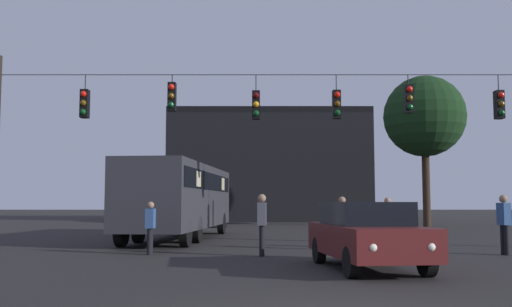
{
  "coord_description": "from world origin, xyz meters",
  "views": [
    {
      "loc": [
        -1.09,
        -7.4,
        1.52
      ],
      "look_at": [
        -1.04,
        13.06,
        3.27
      ],
      "focal_mm": 39.95,
      "sensor_mm": 36.0,
      "label": 1
    }
  ],
  "objects_px": {
    "car_far_left": "(209,214)",
    "tree_left_silhouette": "(423,117)",
    "pedestrian_trailing": "(341,220)",
    "pedestrian_crossing_left": "(260,221)",
    "pedestrian_crossing_center": "(386,220)",
    "pedestrian_near_bus": "(149,225)",
    "car_near_right": "(365,234)",
    "city_bus": "(179,194)",
    "pedestrian_crossing_right": "(502,221)"
  },
  "relations": [
    {
      "from": "city_bus",
      "to": "pedestrian_crossing_center",
      "type": "height_order",
      "value": "city_bus"
    },
    {
      "from": "pedestrian_crossing_center",
      "to": "tree_left_silhouette",
      "type": "relative_size",
      "value": 0.18
    },
    {
      "from": "pedestrian_near_bus",
      "to": "pedestrian_trailing",
      "type": "height_order",
      "value": "pedestrian_trailing"
    },
    {
      "from": "city_bus",
      "to": "car_far_left",
      "type": "distance_m",
      "value": 12.18
    },
    {
      "from": "pedestrian_crossing_left",
      "to": "pedestrian_crossing_right",
      "type": "height_order",
      "value": "pedestrian_crossing_left"
    },
    {
      "from": "pedestrian_crossing_center",
      "to": "pedestrian_crossing_right",
      "type": "height_order",
      "value": "pedestrian_crossing_right"
    },
    {
      "from": "car_far_left",
      "to": "pedestrian_trailing",
      "type": "height_order",
      "value": "pedestrian_trailing"
    },
    {
      "from": "city_bus",
      "to": "pedestrian_trailing",
      "type": "xyz_separation_m",
      "value": [
        5.86,
        -5.42,
        -0.91
      ]
    },
    {
      "from": "pedestrian_crossing_center",
      "to": "car_far_left",
      "type": "bearing_deg",
      "value": 112.73
    },
    {
      "from": "pedestrian_near_bus",
      "to": "tree_left_silhouette",
      "type": "xyz_separation_m",
      "value": [
        13.72,
        18.89,
        6.03
      ]
    },
    {
      "from": "car_near_right",
      "to": "pedestrian_near_bus",
      "type": "bearing_deg",
      "value": 147.14
    },
    {
      "from": "pedestrian_crossing_left",
      "to": "pedestrian_trailing",
      "type": "xyz_separation_m",
      "value": [
        2.58,
        2.03,
        -0.03
      ]
    },
    {
      "from": "car_far_left",
      "to": "tree_left_silhouette",
      "type": "distance_m",
      "value": 14.77
    },
    {
      "from": "car_near_right",
      "to": "pedestrian_crossing_center",
      "type": "xyz_separation_m",
      "value": [
        1.79,
        5.66,
        0.15
      ]
    },
    {
      "from": "car_near_right",
      "to": "pedestrian_trailing",
      "type": "bearing_deg",
      "value": 87.53
    },
    {
      "from": "city_bus",
      "to": "pedestrian_near_bus",
      "type": "height_order",
      "value": "city_bus"
    },
    {
      "from": "tree_left_silhouette",
      "to": "city_bus",
      "type": "bearing_deg",
      "value": -139.0
    },
    {
      "from": "pedestrian_crossing_center",
      "to": "pedestrian_trailing",
      "type": "bearing_deg",
      "value": -161.32
    },
    {
      "from": "city_bus",
      "to": "pedestrian_crossing_center",
      "type": "bearing_deg",
      "value": -33.35
    },
    {
      "from": "tree_left_silhouette",
      "to": "pedestrian_crossing_center",
      "type": "bearing_deg",
      "value": -110.57
    },
    {
      "from": "pedestrian_crossing_left",
      "to": "car_far_left",
      "type": "bearing_deg",
      "value": 98.65
    },
    {
      "from": "pedestrian_crossing_left",
      "to": "pedestrian_crossing_center",
      "type": "xyz_separation_m",
      "value": [
        4.15,
        2.56,
        -0.05
      ]
    },
    {
      "from": "city_bus",
      "to": "pedestrian_crossing_left",
      "type": "bearing_deg",
      "value": -66.24
    },
    {
      "from": "car_far_left",
      "to": "pedestrian_crossing_left",
      "type": "distance_m",
      "value": 19.81
    },
    {
      "from": "pedestrian_crossing_center",
      "to": "pedestrian_near_bus",
      "type": "relative_size",
      "value": 1.09
    },
    {
      "from": "pedestrian_crossing_left",
      "to": "pedestrian_near_bus",
      "type": "relative_size",
      "value": 1.14
    },
    {
      "from": "pedestrian_crossing_left",
      "to": "pedestrian_crossing_center",
      "type": "relative_size",
      "value": 1.04
    },
    {
      "from": "city_bus",
      "to": "pedestrian_crossing_center",
      "type": "xyz_separation_m",
      "value": [
        7.43,
        -4.89,
        -0.92
      ]
    },
    {
      "from": "car_near_right",
      "to": "pedestrian_crossing_center",
      "type": "relative_size",
      "value": 2.68
    },
    {
      "from": "pedestrian_crossing_center",
      "to": "pedestrian_crossing_right",
      "type": "bearing_deg",
      "value": -37.66
    },
    {
      "from": "city_bus",
      "to": "car_near_right",
      "type": "height_order",
      "value": "city_bus"
    },
    {
      "from": "pedestrian_trailing",
      "to": "car_near_right",
      "type": "bearing_deg",
      "value": -92.47
    },
    {
      "from": "car_near_right",
      "to": "car_far_left",
      "type": "relative_size",
      "value": 1.01
    },
    {
      "from": "car_far_left",
      "to": "tree_left_silhouette",
      "type": "xyz_separation_m",
      "value": [
        13.45,
        -0.18,
        6.09
      ]
    },
    {
      "from": "pedestrian_crossing_center",
      "to": "pedestrian_trailing",
      "type": "xyz_separation_m",
      "value": [
        -1.57,
        -0.53,
        0.01
      ]
    },
    {
      "from": "pedestrian_near_bus",
      "to": "car_far_left",
      "type": "bearing_deg",
      "value": 89.21
    },
    {
      "from": "pedestrian_near_bus",
      "to": "pedestrian_trailing",
      "type": "xyz_separation_m",
      "value": [
        5.82,
        1.51,
        0.1
      ]
    },
    {
      "from": "pedestrian_crossing_left",
      "to": "pedestrian_crossing_right",
      "type": "bearing_deg",
      "value": 2.98
    },
    {
      "from": "city_bus",
      "to": "pedestrian_near_bus",
      "type": "xyz_separation_m",
      "value": [
        0.04,
        -6.93,
        -1.01
      ]
    },
    {
      "from": "city_bus",
      "to": "car_near_right",
      "type": "distance_m",
      "value": 12.01
    },
    {
      "from": "city_bus",
      "to": "pedestrian_crossing_right",
      "type": "xyz_separation_m",
      "value": [
        10.28,
        -7.09,
        -0.88
      ]
    },
    {
      "from": "pedestrian_crossing_left",
      "to": "tree_left_silhouette",
      "type": "bearing_deg",
      "value": 61.64
    },
    {
      "from": "pedestrian_near_bus",
      "to": "pedestrian_trailing",
      "type": "relative_size",
      "value": 0.9
    },
    {
      "from": "pedestrian_crossing_left",
      "to": "tree_left_silhouette",
      "type": "relative_size",
      "value": 0.18
    },
    {
      "from": "pedestrian_near_bus",
      "to": "pedestrian_crossing_center",
      "type": "bearing_deg",
      "value": 15.45
    },
    {
      "from": "pedestrian_crossing_center",
      "to": "tree_left_silhouette",
      "type": "height_order",
      "value": "tree_left_silhouette"
    },
    {
      "from": "pedestrian_trailing",
      "to": "tree_left_silhouette",
      "type": "height_order",
      "value": "tree_left_silhouette"
    },
    {
      "from": "pedestrian_trailing",
      "to": "pedestrian_near_bus",
      "type": "bearing_deg",
      "value": -165.44
    },
    {
      "from": "pedestrian_trailing",
      "to": "city_bus",
      "type": "bearing_deg",
      "value": 137.21
    },
    {
      "from": "car_far_left",
      "to": "pedestrian_trailing",
      "type": "bearing_deg",
      "value": -72.43
    }
  ]
}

